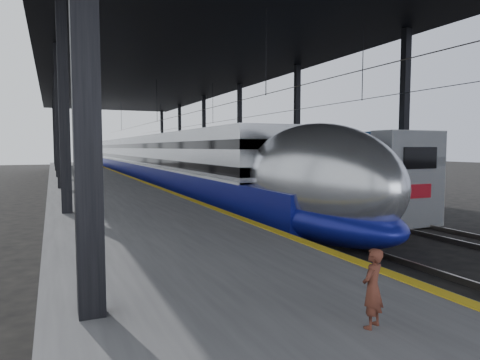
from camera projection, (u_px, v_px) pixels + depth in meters
ground at (282, 257)px, 12.81m from camera, size 160.00×160.00×0.00m
platform at (96, 188)px, 29.61m from camera, size 6.00×80.00×1.00m
yellow_strip at (137, 179)px, 30.70m from camera, size 0.30×80.00×0.01m
rails at (205, 189)px, 32.86m from camera, size 6.52×80.00×0.16m
canopy at (171, 67)px, 31.13m from camera, size 18.00×75.00×9.47m
tgv_train at (148, 161)px, 39.83m from camera, size 2.97×65.20×4.26m
second_train at (200, 161)px, 41.74m from camera, size 2.87×56.05×3.96m
child at (373, 288)px, 5.39m from camera, size 0.44×0.38×1.02m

